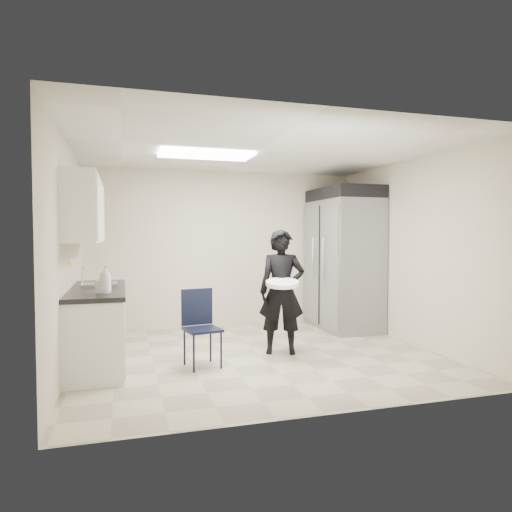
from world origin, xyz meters
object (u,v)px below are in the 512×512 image
object	(u,v)px
commercial_fridge	(343,265)
folding_chair	(202,330)
man_tuxedo	(282,292)
lower_counter	(98,328)

from	to	relation	value
commercial_fridge	folding_chair	bearing A→B (deg)	-149.15
folding_chair	man_tuxedo	size ratio (longest dim) A/B	0.54
lower_counter	folding_chair	world-z (taller)	folding_chair
commercial_fridge	man_tuxedo	world-z (taller)	commercial_fridge
lower_counter	commercial_fridge	world-z (taller)	commercial_fridge
lower_counter	folding_chair	bearing A→B (deg)	-22.22
lower_counter	folding_chair	size ratio (longest dim) A/B	2.18
folding_chair	lower_counter	bearing A→B (deg)	146.99
commercial_fridge	folding_chair	world-z (taller)	commercial_fridge
commercial_fridge	lower_counter	bearing A→B (deg)	-164.12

